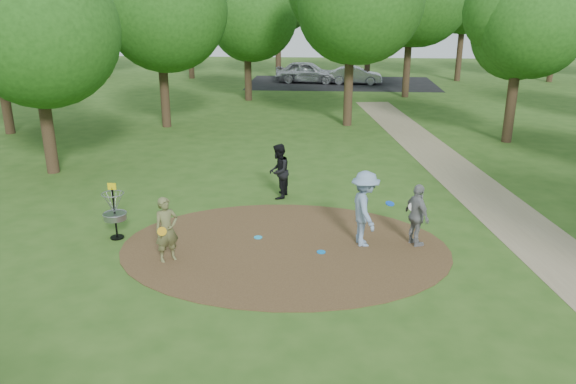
{
  "coord_description": "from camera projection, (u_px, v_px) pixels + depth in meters",
  "views": [
    {
      "loc": [
        1.03,
        -13.07,
        6.02
      ],
      "look_at": [
        0.0,
        1.2,
        1.1
      ],
      "focal_mm": 35.0,
      "sensor_mm": 36.0,
      "label": 1
    }
  ],
  "objects": [
    {
      "name": "player_observer_with_disc",
      "position": [
        167.0,
        230.0,
        13.4
      ],
      "size": [
        0.7,
        0.67,
        1.62
      ],
      "color": "brown",
      "rests_on": "ground"
    },
    {
      "name": "disc_golf_basket",
      "position": [
        114.0,
        207.0,
        14.66
      ],
      "size": [
        0.63,
        0.63,
        1.54
      ],
      "color": "black",
      "rests_on": "ground"
    },
    {
      "name": "player_waiting_with_disc",
      "position": [
        417.0,
        215.0,
        14.24
      ],
      "size": [
        0.77,
        1.05,
        1.65
      ],
      "color": "gray",
      "rests_on": "ground"
    },
    {
      "name": "tree_ring",
      "position": [
        359.0,
        20.0,
        22.01
      ],
      "size": [
        37.7,
        45.33,
        9.25
      ],
      "color": "#332316",
      "rests_on": "ground"
    },
    {
      "name": "car_right",
      "position": [
        355.0,
        75.0,
        41.9
      ],
      "size": [
        3.99,
        1.54,
        1.3
      ],
      "primitive_type": "imported",
      "rotation": [
        0.0,
        0.0,
        1.53
      ],
      "color": "#94959B",
      "rests_on": "ground"
    },
    {
      "name": "dirt_clearing",
      "position": [
        285.0,
        247.0,
        14.35
      ],
      "size": [
        8.4,
        8.4,
        0.02
      ],
      "primitive_type": "cylinder",
      "color": "#47301C",
      "rests_on": "ground"
    },
    {
      "name": "player_walking_with_disc",
      "position": [
        279.0,
        171.0,
        17.71
      ],
      "size": [
        0.8,
        0.95,
        1.76
      ],
      "color": "black",
      "rests_on": "ground"
    },
    {
      "name": "disc_ground_blue",
      "position": [
        321.0,
        252.0,
        14.05
      ],
      "size": [
        0.22,
        0.22,
        0.02
      ],
      "primitive_type": "cylinder",
      "color": "#0C7CDA",
      "rests_on": "dirt_clearing"
    },
    {
      "name": "ground",
      "position": [
        285.0,
        248.0,
        14.36
      ],
      "size": [
        100.0,
        100.0,
        0.0
      ],
      "primitive_type": "plane",
      "color": "#2D5119",
      "rests_on": "ground"
    },
    {
      "name": "player_throwing_with_disc",
      "position": [
        365.0,
        209.0,
        14.23
      ],
      "size": [
        1.27,
        1.4,
        1.98
      ],
      "color": "#7B95B8",
      "rests_on": "ground"
    },
    {
      "name": "car_left",
      "position": [
        307.0,
        72.0,
        42.51
      ],
      "size": [
        4.94,
        2.4,
        1.62
      ],
      "primitive_type": "imported",
      "rotation": [
        0.0,
        0.0,
        1.47
      ],
      "color": "#AAADB2",
      "rests_on": "ground"
    },
    {
      "name": "disc_ground_cyan",
      "position": [
        258.0,
        237.0,
        14.91
      ],
      "size": [
        0.22,
        0.22,
        0.02
      ],
      "primitive_type": "cylinder",
      "color": "#1CA8E0",
      "rests_on": "dirt_clearing"
    },
    {
      "name": "footpath",
      "position": [
        520.0,
        225.0,
        15.8
      ],
      "size": [
        7.55,
        39.89,
        0.01
      ],
      "primitive_type": "cube",
      "rotation": [
        0.0,
        0.0,
        0.14
      ],
      "color": "#8C7A5B",
      "rests_on": "ground"
    },
    {
      "name": "parking_lot",
      "position": [
        342.0,
        83.0,
        42.51
      ],
      "size": [
        14.0,
        8.0,
        0.01
      ],
      "primitive_type": "cube",
      "color": "black",
      "rests_on": "ground"
    }
  ]
}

